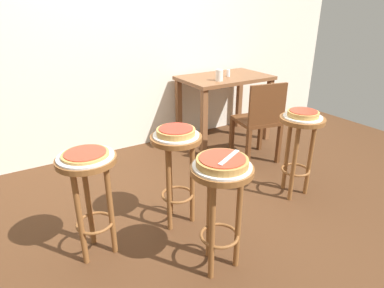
# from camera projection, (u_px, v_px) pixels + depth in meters

# --- Properties ---
(ground_plane) EXTENTS (6.00, 6.00, 0.00)m
(ground_plane) POSITION_uv_depth(u_px,v_px,m) (211.00, 213.00, 2.64)
(ground_plane) COLOR #4C2D19
(back_wall) EXTENTS (6.00, 0.10, 3.00)m
(back_wall) POSITION_uv_depth(u_px,v_px,m) (122.00, 9.00, 3.35)
(back_wall) COLOR silver
(back_wall) RESTS_ON ground_plane
(stool_foreground) EXTENTS (0.36, 0.36, 0.71)m
(stool_foreground) POSITION_uv_depth(u_px,v_px,m) (221.00, 197.00, 1.91)
(stool_foreground) COLOR brown
(stool_foreground) RESTS_ON ground_plane
(serving_plate_foreground) EXTENTS (0.34, 0.34, 0.01)m
(serving_plate_foreground) POSITION_uv_depth(u_px,v_px,m) (222.00, 166.00, 1.84)
(serving_plate_foreground) COLOR silver
(serving_plate_foreground) RESTS_ON stool_foreground
(pizza_foreground) EXTENTS (0.29, 0.29, 0.05)m
(pizza_foreground) POSITION_uv_depth(u_px,v_px,m) (222.00, 162.00, 1.82)
(pizza_foreground) COLOR #B78442
(pizza_foreground) RESTS_ON serving_plate_foreground
(stool_middle) EXTENTS (0.36, 0.36, 0.71)m
(stool_middle) POSITION_uv_depth(u_px,v_px,m) (300.00, 140.00, 2.71)
(stool_middle) COLOR brown
(stool_middle) RESTS_ON ground_plane
(serving_plate_middle) EXTENTS (0.31, 0.31, 0.01)m
(serving_plate_middle) POSITION_uv_depth(u_px,v_px,m) (303.00, 117.00, 2.64)
(serving_plate_middle) COLOR white
(serving_plate_middle) RESTS_ON stool_middle
(pizza_middle) EXTENTS (0.25, 0.25, 0.05)m
(pizza_middle) POSITION_uv_depth(u_px,v_px,m) (303.00, 113.00, 2.63)
(pizza_middle) COLOR tan
(pizza_middle) RESTS_ON serving_plate_middle
(stool_leftside) EXTENTS (0.36, 0.36, 0.71)m
(stool_leftside) POSITION_uv_depth(u_px,v_px,m) (90.00, 185.00, 2.03)
(stool_leftside) COLOR brown
(stool_leftside) RESTS_ON ground_plane
(serving_plate_leftside) EXTENTS (0.34, 0.34, 0.01)m
(serving_plate_leftside) POSITION_uv_depth(u_px,v_px,m) (86.00, 156.00, 1.95)
(serving_plate_leftside) COLOR silver
(serving_plate_leftside) RESTS_ON stool_leftside
(pizza_leftside) EXTENTS (0.28, 0.28, 0.02)m
(pizza_leftside) POSITION_uv_depth(u_px,v_px,m) (85.00, 154.00, 1.95)
(pizza_leftside) COLOR tan
(pizza_leftside) RESTS_ON serving_plate_leftside
(stool_rear) EXTENTS (0.36, 0.36, 0.71)m
(stool_rear) POSITION_uv_depth(u_px,v_px,m) (177.00, 161.00, 2.35)
(stool_rear) COLOR brown
(stool_rear) RESTS_ON ground_plane
(serving_plate_rear) EXTENTS (0.32, 0.32, 0.01)m
(serving_plate_rear) POSITION_uv_depth(u_px,v_px,m) (176.00, 135.00, 2.27)
(serving_plate_rear) COLOR silver
(serving_plate_rear) RESTS_ON stool_rear
(pizza_rear) EXTENTS (0.27, 0.27, 0.05)m
(pizza_rear) POSITION_uv_depth(u_px,v_px,m) (176.00, 131.00, 2.26)
(pizza_rear) COLOR tan
(pizza_rear) RESTS_ON serving_plate_rear
(dining_table) EXTENTS (1.03, 0.65, 0.78)m
(dining_table) POSITION_uv_depth(u_px,v_px,m) (224.00, 87.00, 3.84)
(dining_table) COLOR brown
(dining_table) RESTS_ON ground_plane
(cup_near_edge) EXTENTS (0.08, 0.08, 0.12)m
(cup_near_edge) POSITION_uv_depth(u_px,v_px,m) (219.00, 75.00, 3.54)
(cup_near_edge) COLOR silver
(cup_near_edge) RESTS_ON dining_table
(condiment_shaker) EXTENTS (0.04, 0.04, 0.08)m
(condiment_shaker) POSITION_uv_depth(u_px,v_px,m) (228.00, 73.00, 3.76)
(condiment_shaker) COLOR white
(condiment_shaker) RESTS_ON dining_table
(wooden_chair) EXTENTS (0.47, 0.47, 0.85)m
(wooden_chair) POSITION_uv_depth(u_px,v_px,m) (260.00, 119.00, 3.35)
(wooden_chair) COLOR #5B3319
(wooden_chair) RESTS_ON ground_plane
(pizza_server_knife) EXTENTS (0.21, 0.12, 0.01)m
(pizza_server_knife) POSITION_uv_depth(u_px,v_px,m) (229.00, 157.00, 1.81)
(pizza_server_knife) COLOR silver
(pizza_server_knife) RESTS_ON pizza_foreground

